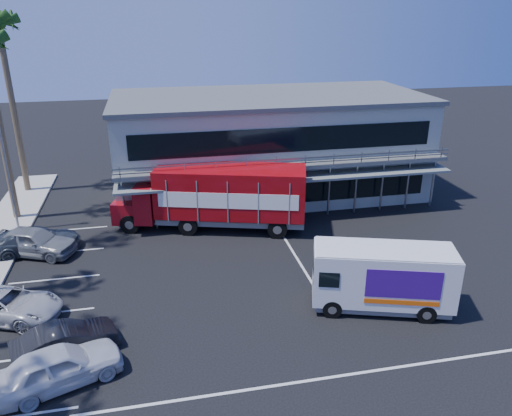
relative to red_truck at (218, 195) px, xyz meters
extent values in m
plane|color=black|center=(1.72, -8.73, -2.22)|extent=(120.00, 120.00, 0.00)
cube|color=#A5AA9C|center=(4.72, 6.27, 1.28)|extent=(22.00, 10.00, 7.00)
cube|color=#515454|center=(4.72, 6.27, 4.93)|extent=(22.40, 10.40, 0.30)
cube|color=#515454|center=(4.72, 0.67, 1.38)|extent=(22.00, 1.20, 0.25)
cube|color=gray|center=(4.72, 0.12, 1.88)|extent=(22.00, 0.08, 0.90)
cube|color=slate|center=(4.72, 0.37, 0.68)|extent=(22.00, 1.80, 0.15)
cube|color=black|center=(4.72, 1.25, -0.62)|extent=(20.00, 0.06, 1.60)
cube|color=black|center=(4.72, 1.25, 2.98)|extent=(20.00, 0.06, 1.60)
cylinder|color=brown|center=(-12.98, 4.27, 3.28)|extent=(0.44, 0.44, 11.00)
cylinder|color=brown|center=(-13.38, 9.77, 3.78)|extent=(0.44, 0.44, 12.00)
cylinder|color=gray|center=(-12.48, 2.27, 1.78)|extent=(0.14, 0.14, 8.00)
cube|color=maroon|center=(-5.49, 1.63, -1.07)|extent=(2.28, 2.94, 1.38)
cube|color=maroon|center=(-4.28, 1.27, -0.43)|extent=(1.92, 3.08, 2.41)
cube|color=black|center=(-4.28, 1.27, 0.26)|extent=(0.75, 2.36, 0.80)
cube|color=#9E0915|center=(0.79, -0.23, 0.31)|extent=(9.63, 5.38, 2.99)
cube|color=slate|center=(0.79, -0.23, -1.47)|extent=(9.51, 4.96, 0.34)
cube|color=white|center=(0.37, -1.62, 0.20)|extent=(8.12, 2.44, 0.98)
cube|color=white|center=(1.20, 1.15, 0.20)|extent=(8.12, 2.44, 0.98)
cylinder|color=black|center=(-5.52, 0.32, -1.62)|extent=(1.23, 0.61, 1.20)
cylinder|color=black|center=(-4.80, 2.75, -1.62)|extent=(1.23, 0.61, 1.20)
cylinder|color=black|center=(-2.00, -0.72, -1.62)|extent=(1.23, 0.61, 1.20)
cylinder|color=black|center=(-1.28, 1.70, -1.62)|extent=(1.23, 0.61, 1.20)
cylinder|color=black|center=(3.29, -2.30, -1.62)|extent=(1.23, 0.61, 1.20)
cylinder|color=black|center=(4.01, 0.13, -1.62)|extent=(1.23, 0.61, 1.20)
cube|color=silver|center=(6.12, -10.70, -0.45)|extent=(6.70, 3.99, 2.54)
cube|color=slate|center=(6.12, -10.70, -1.85)|extent=(6.39, 3.71, 0.32)
cube|color=black|center=(3.11, -9.75, -0.18)|extent=(0.60, 1.72, 0.86)
cube|color=silver|center=(6.12, -10.70, 0.85)|extent=(6.57, 3.91, 0.07)
cube|color=#390D77|center=(6.47, -11.97, -0.27)|extent=(3.12, 1.02, 1.36)
cube|color=#390D77|center=(7.14, -9.87, -0.27)|extent=(3.12, 1.02, 1.36)
cube|color=#F2590C|center=(6.47, -11.97, -1.17)|extent=(3.11, 1.01, 0.23)
cylinder|color=black|center=(3.67, -10.93, -1.78)|extent=(0.91, 0.53, 0.87)
cylinder|color=black|center=(4.25, -9.10, -1.78)|extent=(0.91, 0.53, 0.87)
cylinder|color=black|center=(7.64, -12.19, -1.78)|extent=(0.91, 0.53, 0.87)
cylinder|color=black|center=(8.22, -10.36, -1.78)|extent=(0.91, 0.53, 0.87)
imported|color=silver|center=(-7.78, -12.94, -1.43)|extent=(4.98, 3.42, 1.58)
imported|color=black|center=(-7.78, -11.23, -1.54)|extent=(4.35, 2.71, 1.35)
imported|color=#BABABC|center=(-10.78, -7.93, -1.52)|extent=(5.46, 3.89, 1.38)
imported|color=#333A44|center=(-10.78, -1.13, -1.50)|extent=(5.19, 2.78, 1.43)
imported|color=gray|center=(-10.78, -1.53, -1.41)|extent=(5.13, 3.58, 1.62)
camera|label=1|loc=(-3.71, -29.05, 10.93)|focal=35.00mm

